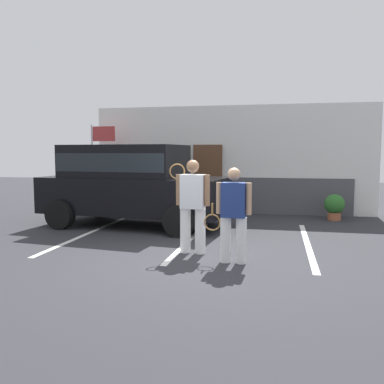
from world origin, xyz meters
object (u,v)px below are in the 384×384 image
object	(u,v)px
potted_plant_by_porch	(334,206)
flag_pole	(98,151)
tennis_player_woman	(233,214)
tennis_player_man	(193,205)
parked_suv	(131,181)

from	to	relation	value
potted_plant_by_porch	flag_pole	distance (m)	7.16
tennis_player_woman	potted_plant_by_porch	xyz separation A→B (m)	(2.26, 4.95, -0.44)
tennis_player_man	tennis_player_woman	size ratio (longest dim) A/B	1.07
parked_suv	tennis_player_man	size ratio (longest dim) A/B	2.76
tennis_player_woman	potted_plant_by_porch	bearing A→B (deg)	-110.59
tennis_player_woman	flag_pole	xyz separation A→B (m)	(-4.74, 5.01, 1.06)
parked_suv	potted_plant_by_porch	world-z (taller)	parked_suv
tennis_player_woman	potted_plant_by_porch	world-z (taller)	tennis_player_woman
tennis_player_man	flag_pole	xyz separation A→B (m)	(-3.93, 4.49, 0.99)
potted_plant_by_porch	tennis_player_woman	bearing A→B (deg)	-114.53
parked_suv	tennis_player_woman	world-z (taller)	parked_suv
tennis_player_man	potted_plant_by_porch	xyz separation A→B (m)	(3.07, 4.43, -0.51)
tennis_player_man	tennis_player_woman	xyz separation A→B (m)	(0.81, -0.52, -0.07)
tennis_player_man	potted_plant_by_porch	distance (m)	5.41
parked_suv	potted_plant_by_porch	xyz separation A→B (m)	(5.18, 1.98, -0.75)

